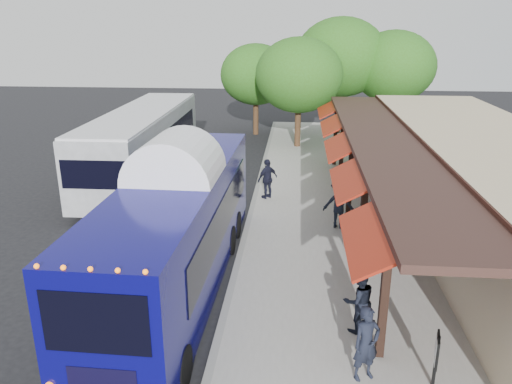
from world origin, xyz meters
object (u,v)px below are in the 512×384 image
at_px(ped_b, 359,301).
at_px(sign_board, 437,353).
at_px(ped_d, 339,204).
at_px(ped_a, 366,344).
at_px(ped_c, 268,179).
at_px(coach_bus, 178,224).
at_px(city_bus, 143,142).

height_order(ped_b, sign_board, ped_b).
height_order(ped_d, sign_board, ped_d).
bearing_deg(ped_a, ped_c, 76.84).
distance_m(coach_bus, city_bus, 11.10).
xyz_separation_m(city_bus, ped_a, (8.96, -14.09, -0.87)).
height_order(city_bus, ped_c, city_bus).
height_order(ped_c, ped_d, ped_d).
height_order(city_bus, ped_b, city_bus).
relative_size(coach_bus, ped_b, 6.86).
xyz_separation_m(coach_bus, sign_board, (6.21, -3.93, -0.97)).
bearing_deg(ped_a, city_bus, 95.56).
distance_m(ped_a, ped_d, 8.27).
bearing_deg(ped_a, coach_bus, 114.81).
distance_m(city_bus, ped_a, 16.72).
bearing_deg(coach_bus, ped_b, -21.88).
bearing_deg(coach_bus, ped_d, 43.98).
distance_m(ped_d, sign_board, 8.51).
bearing_deg(city_bus, ped_a, -58.18).
relative_size(ped_a, ped_b, 1.02).
xyz_separation_m(coach_bus, ped_b, (4.85, -2.08, -0.96)).
relative_size(coach_bus, city_bus, 0.90).
relative_size(coach_bus, ped_a, 6.71).
distance_m(city_bus, ped_b, 15.32).
xyz_separation_m(ped_a, ped_c, (-2.76, 11.29, 0.02)).
bearing_deg(ped_d, ped_c, -36.33).
xyz_separation_m(ped_c, ped_d, (2.80, -3.03, 0.05)).
xyz_separation_m(coach_bus, city_bus, (-4.15, 10.29, -0.07)).
height_order(coach_bus, sign_board, coach_bus).
xyz_separation_m(coach_bus, ped_d, (4.85, 4.47, -0.87)).
distance_m(ped_c, ped_d, 4.12).
height_order(city_bus, ped_d, city_bus).
bearing_deg(ped_c, ped_d, 90.29).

